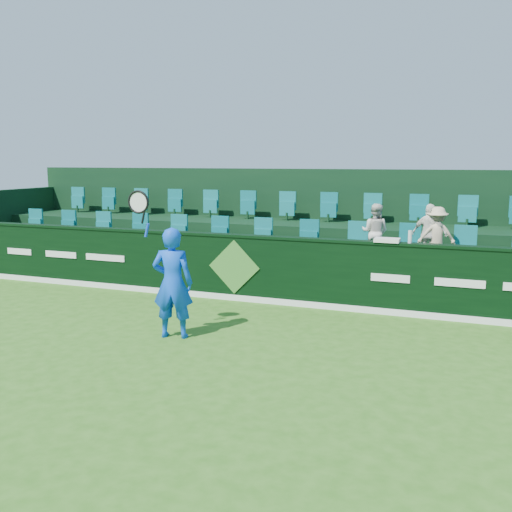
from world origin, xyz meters
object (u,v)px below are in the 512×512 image
at_px(drinks_bottle, 410,237).
at_px(tennis_player, 172,282).
at_px(spectator_right, 437,236).
at_px(towel, 387,240).
at_px(spectator_middle, 429,234).
at_px(spectator_left, 375,232).

bearing_deg(drinks_bottle, tennis_player, -141.75).
bearing_deg(spectator_right, towel, 44.61).
relative_size(spectator_middle, towel, 2.63).
height_order(spectator_middle, drinks_bottle, spectator_middle).
relative_size(spectator_right, towel, 2.51).
distance_m(spectator_right, drinks_bottle, 1.19).
bearing_deg(spectator_left, towel, 117.86).
distance_m(tennis_player, drinks_bottle, 4.36).
distance_m(tennis_player, spectator_middle, 5.29).
relative_size(towel, drinks_bottle, 1.95).
bearing_deg(spectator_left, spectator_right, -171.97).
xyz_separation_m(towel, drinks_bottle, (0.41, 0.00, 0.08)).
height_order(spectator_left, spectator_middle, spectator_middle).
bearing_deg(drinks_bottle, spectator_right, 70.52).
distance_m(spectator_left, towel, 1.19).
xyz_separation_m(spectator_left, spectator_middle, (1.07, 0.00, 0.01)).
distance_m(spectator_left, spectator_right, 1.21).
bearing_deg(spectator_right, spectator_middle, -9.80).
xyz_separation_m(spectator_middle, spectator_right, (0.14, 0.00, -0.03)).
bearing_deg(towel, tennis_player, -138.16).
relative_size(spectator_left, spectator_right, 1.03).
xyz_separation_m(tennis_player, spectator_middle, (3.65, 3.80, 0.48)).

